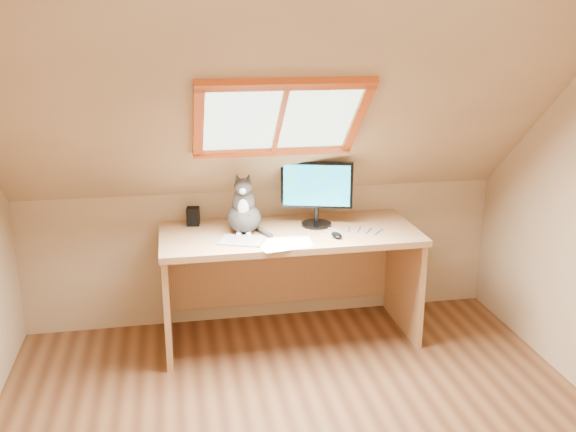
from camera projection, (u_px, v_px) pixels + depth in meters
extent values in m
cube|color=tan|center=(264.00, 255.00, 4.80)|extent=(3.50, 0.02, 1.00)
cube|color=tan|center=(282.00, 107.00, 3.72)|extent=(3.50, 1.56, 1.41)
cube|color=#B2E0CC|center=(279.00, 117.00, 3.82)|extent=(0.90, 0.53, 0.48)
cube|color=#BF5012|center=(279.00, 117.00, 3.82)|extent=(1.02, 0.64, 0.59)
cube|color=tan|center=(289.00, 234.00, 4.40)|extent=(1.76, 0.77, 0.04)
cube|color=tan|center=(167.00, 297.00, 4.36)|extent=(0.04, 0.69, 0.76)
cube|color=tan|center=(404.00, 279.00, 4.66)|extent=(0.04, 0.69, 0.76)
cube|color=tan|center=(281.00, 269.00, 4.85)|extent=(1.66, 0.03, 0.53)
cylinder|color=black|center=(316.00, 224.00, 4.50)|extent=(0.21, 0.21, 0.02)
cylinder|color=black|center=(316.00, 215.00, 4.48)|extent=(0.03, 0.03, 0.11)
cube|color=black|center=(317.00, 185.00, 4.41)|extent=(0.49, 0.17, 0.32)
cube|color=blue|center=(317.00, 186.00, 4.39)|extent=(0.44, 0.13, 0.29)
ellipsoid|color=#443F3C|center=(244.00, 218.00, 4.34)|extent=(0.27, 0.31, 0.20)
ellipsoid|color=#443F3C|center=(244.00, 202.00, 4.29)|extent=(0.17, 0.17, 0.21)
ellipsoid|color=silver|center=(243.00, 208.00, 4.23)|extent=(0.08, 0.05, 0.12)
ellipsoid|color=#443F3C|center=(243.00, 187.00, 4.21)|extent=(0.14, 0.12, 0.11)
sphere|color=silver|center=(243.00, 191.00, 4.17)|extent=(0.04, 0.04, 0.04)
cone|color=#443F3C|center=(237.00, 178.00, 4.21)|extent=(0.06, 0.06, 0.07)
cone|color=#443F3C|center=(249.00, 178.00, 4.22)|extent=(0.06, 0.06, 0.07)
cube|color=black|center=(193.00, 216.00, 4.49)|extent=(0.10, 0.10, 0.13)
cube|color=#B2B2B7|center=(242.00, 241.00, 4.17)|extent=(0.33, 0.28, 0.01)
ellipsoid|color=black|center=(337.00, 235.00, 4.24)|extent=(0.08, 0.12, 0.03)
cube|color=white|center=(278.00, 244.00, 4.12)|extent=(0.33, 0.27, 0.00)
cube|color=white|center=(278.00, 244.00, 4.12)|extent=(0.32, 0.24, 0.00)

